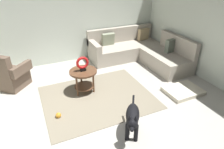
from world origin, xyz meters
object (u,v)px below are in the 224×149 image
at_px(side_table, 83,76).
at_px(dog_bed_mat, 183,91).
at_px(dog_toy_ball, 58,115).
at_px(dog, 132,118).
at_px(torus_sculpture, 82,63).
at_px(sectional_couch, 139,52).
at_px(armchair, 9,75).

bearing_deg(side_table, dog_bed_mat, -25.27).
bearing_deg(dog_toy_ball, dog, -42.75).
xyz_separation_m(torus_sculpture, dog, (0.32, -1.61, -0.33)).
xyz_separation_m(sectional_couch, torus_sculpture, (-2.03, -0.98, 0.42)).
distance_m(side_table, dog_bed_mat, 2.27).
height_order(side_table, torus_sculpture, torus_sculpture).
bearing_deg(side_table, dog, -78.77).
relative_size(sectional_couch, dog_bed_mat, 2.81).
bearing_deg(dog_bed_mat, armchair, 152.21).
relative_size(side_table, torus_sculpture, 1.84).
height_order(armchair, dog, armchair).
distance_m(sectional_couch, torus_sculpture, 2.30).
bearing_deg(side_table, armchair, 149.00).
xyz_separation_m(dog, dog_toy_ball, (-1.04, 0.96, -0.33)).
bearing_deg(side_table, torus_sculpture, -93.58).
height_order(side_table, dog_toy_ball, side_table).
bearing_deg(armchair, dog_bed_mat, 13.96).
relative_size(sectional_couch, dog, 3.00).
xyz_separation_m(armchair, dog_toy_ball, (0.79, -1.56, -0.27)).
height_order(side_table, dog_bed_mat, side_table).
relative_size(sectional_couch, dog_toy_ball, 21.42).
xyz_separation_m(dog_bed_mat, dog_toy_ball, (-2.74, 0.30, 0.01)).
bearing_deg(dog_bed_mat, dog_toy_ball, 173.70).
bearing_deg(sectional_couch, dog_bed_mat, -90.36).
height_order(sectional_couch, armchair, same).
height_order(armchair, torus_sculpture, armchair).
distance_m(dog, dog_toy_ball, 1.45).
bearing_deg(torus_sculpture, armchair, 149.00).
distance_m(armchair, side_table, 1.76).
bearing_deg(side_table, dog_toy_ball, -137.73).
height_order(torus_sculpture, dog_bed_mat, torus_sculpture).
bearing_deg(torus_sculpture, sectional_couch, 25.74).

